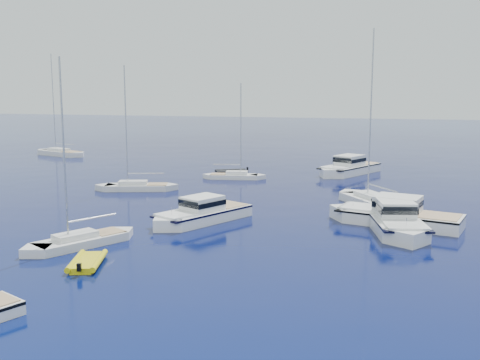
# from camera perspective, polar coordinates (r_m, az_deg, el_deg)

# --- Properties ---
(ground) EXTENTS (400.00, 400.00, 0.00)m
(ground) POSITION_cam_1_polar(r_m,az_deg,el_deg) (29.08, -4.70, -11.85)
(ground) COLOR navy
(ground) RESTS_ON ground
(motor_cruiser_right) EXTENTS (6.02, 11.70, 2.94)m
(motor_cruiser_right) POSITION_cam_1_polar(r_m,az_deg,el_deg) (43.67, 15.62, -5.02)
(motor_cruiser_right) COLOR white
(motor_cruiser_right) RESTS_ON ground
(motor_cruiser_left) EXTENTS (7.24, 10.45, 2.66)m
(motor_cruiser_left) POSITION_cam_1_polar(r_m,az_deg,el_deg) (44.89, -4.07, -4.32)
(motor_cruiser_left) COLOR white
(motor_cruiser_left) RESTS_ON ground
(motor_cruiser_centre) EXTENTS (11.78, 5.95, 2.96)m
(motor_cruiser_centre) POSITION_cam_1_polar(r_m,az_deg,el_deg) (45.59, 15.57, -4.43)
(motor_cruiser_centre) COLOR white
(motor_cruiser_centre) RESTS_ON ground
(motor_cruiser_distant) EXTENTS (8.30, 12.16, 3.08)m
(motor_cruiser_distant) POSITION_cam_1_polar(r_m,az_deg,el_deg) (72.07, 11.07, 0.61)
(motor_cruiser_distant) COLOR white
(motor_cruiser_distant) RESTS_ON ground
(sailboat_fore) EXTENTS (6.23, 8.94, 13.08)m
(sailboat_fore) POSITION_cam_1_polar(r_m,az_deg,el_deg) (39.49, -16.08, -6.53)
(sailboat_fore) COLOR silver
(sailboat_fore) RESTS_ON ground
(sailboat_mid_r) EXTENTS (8.89, 10.93, 16.60)m
(sailboat_mid_r) POSITION_cam_1_polar(r_m,az_deg,el_deg) (52.18, 13.63, -2.67)
(sailboat_mid_r) COLOR white
(sailboat_mid_r) RESTS_ON ground
(sailboat_mid_l) EXTENTS (9.56, 5.20, 13.62)m
(sailboat_mid_l) POSITION_cam_1_polar(r_m,az_deg,el_deg) (60.16, -10.59, -1.03)
(sailboat_mid_l) COLOR silver
(sailboat_mid_l) RESTS_ON ground
(sailboat_centre) EXTENTS (8.31, 3.69, 11.84)m
(sailboat_centre) POSITION_cam_1_polar(r_m,az_deg,el_deg) (66.91, -0.60, 0.14)
(sailboat_centre) COLOR white
(sailboat_centre) RESTS_ON ground
(sailboat_far_l) EXTENTS (12.03, 6.51, 17.15)m
(sailboat_far_l) POSITION_cam_1_polar(r_m,az_deg,el_deg) (96.34, -17.99, 2.43)
(sailboat_far_l) COLOR silver
(sailboat_far_l) RESTS_ON ground
(tender_yellow) EXTENTS (3.32, 4.43, 0.95)m
(tender_yellow) POSITION_cam_1_polar(r_m,az_deg,el_deg) (35.07, -15.45, -8.47)
(tender_yellow) COLOR #D6CA0C
(tender_yellow) RESTS_ON ground
(tender_grey_far) EXTENTS (4.82, 4.10, 0.95)m
(tender_grey_far) POSITION_cam_1_polar(r_m,az_deg,el_deg) (71.35, -0.89, 0.70)
(tender_grey_far) COLOR black
(tender_grey_far) RESTS_ON ground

